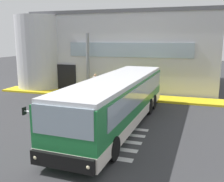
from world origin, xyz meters
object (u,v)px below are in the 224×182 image
Objects in this scene: entry_support_column at (88,63)px; passenger_near_column at (95,82)px; bus_main_foreground at (118,102)px; passenger_by_doorway at (105,84)px.

passenger_near_column is at bearing -24.84° from entry_support_column.
entry_support_column reaches higher than passenger_near_column.
entry_support_column is at bearing 155.16° from passenger_near_column.
entry_support_column is 3.00× the size of passenger_near_column.
entry_support_column is 0.41× the size of bus_main_foreground.
passenger_by_doorway is (1.01, -0.48, -0.03)m from passenger_near_column.
passenger_near_column is (-4.05, 7.09, -0.22)m from bus_main_foreground.
bus_main_foreground is (4.85, -7.46, -1.33)m from entry_support_column.
entry_support_column is 9.00m from bus_main_foreground.
bus_main_foreground is at bearing -65.29° from passenger_by_doorway.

